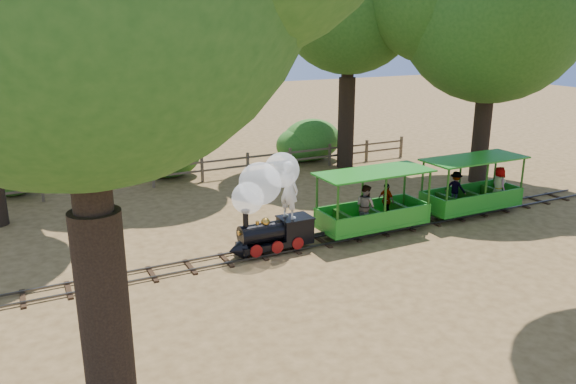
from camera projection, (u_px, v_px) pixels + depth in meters
name	position (u px, v px, depth m)	size (l,w,h in m)	color
ground	(322.00, 242.00, 16.42)	(90.00, 90.00, 0.00)	#9F7644
track	(322.00, 240.00, 16.40)	(22.00, 1.00, 0.10)	#3F3D3A
locomotive	(268.00, 197.00, 15.29)	(2.47, 1.16, 2.84)	black
carriage_front	(373.00, 209.00, 16.91)	(3.55, 1.45, 1.85)	#21871D
carriage_rear	(473.00, 192.00, 18.69)	(3.55, 1.45, 1.85)	#21871D
fence	(225.00, 165.00, 23.11)	(18.10, 0.10, 1.00)	brown
shrub_west	(12.00, 177.00, 20.78)	(2.00, 1.54, 1.38)	#2D6B1E
shrub_mid_w	(169.00, 156.00, 23.28)	(2.64, 2.03, 1.83)	#2D6B1E
shrub_mid_e	(300.00, 145.00, 25.96)	(2.34, 1.80, 1.62)	#2D6B1E
shrub_east	(312.00, 140.00, 26.17)	(2.83, 2.17, 1.96)	#2D6B1E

